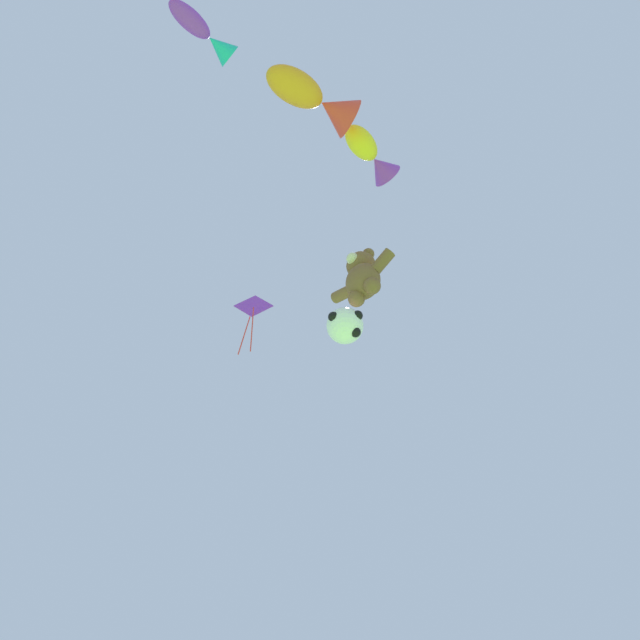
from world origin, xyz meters
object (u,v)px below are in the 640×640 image
teddy_bear_kite (362,276)px  fish_kite_goldfin (371,155)px  soccer_ball_kite (345,326)px  diamond_kite (253,311)px  fish_kite_tangerine (316,99)px  fish_kite_violet (205,33)px

teddy_bear_kite → fish_kite_goldfin: 3.65m
soccer_ball_kite → diamond_kite: (-3.29, -0.05, 4.25)m
fish_kite_goldfin → diamond_kite: (-5.25, 0.87, -0.39)m
fish_kite_goldfin → fish_kite_tangerine: bearing=-88.7°
fish_kite_tangerine → diamond_kite: 6.04m
soccer_ball_kite → teddy_bear_kite: bearing=2.5°
fish_kite_goldfin → diamond_kite: size_ratio=0.57×
teddy_bear_kite → diamond_kite: (-3.84, -0.08, 2.83)m
fish_kite_goldfin → diamond_kite: 5.34m
teddy_bear_kite → fish_kite_violet: bearing=-83.0°
soccer_ball_kite → fish_kite_violet: size_ratio=0.50×
teddy_bear_kite → fish_kite_tangerine: size_ratio=0.77×
teddy_bear_kite → soccer_ball_kite: teddy_bear_kite is taller
fish_kite_tangerine → diamond_kite: size_ratio=0.80×
teddy_bear_kite → fish_kite_violet: size_ratio=1.07×
soccer_ball_kite → fish_kite_violet: fish_kite_violet is taller
fish_kite_goldfin → soccer_ball_kite: bearing=154.7°
fish_kite_tangerine → fish_kite_goldfin: bearing=91.3°
fish_kite_violet → diamond_kite: diamond_kite is taller
soccer_ball_kite → diamond_kite: diamond_kite is taller
teddy_bear_kite → soccer_ball_kite: 1.52m
fish_kite_goldfin → fish_kite_violet: fish_kite_goldfin is taller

